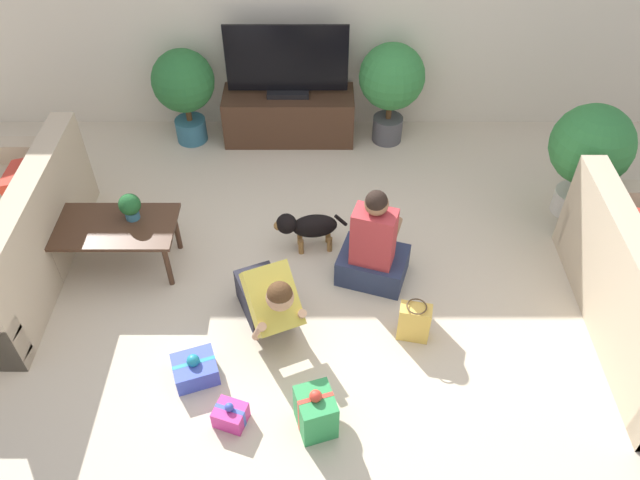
% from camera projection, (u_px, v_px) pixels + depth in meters
% --- Properties ---
extents(ground_plane, '(16.00, 16.00, 0.00)m').
position_uv_depth(ground_plane, '(316.00, 311.00, 4.76)').
color(ground_plane, beige).
extents(wall_back, '(8.40, 0.06, 2.60)m').
position_uv_depth(wall_back, '(317.00, 0.00, 5.75)').
color(wall_back, beige).
rests_on(wall_back, ground_plane).
extents(sofa_left, '(0.88, 1.96, 0.87)m').
position_uv_depth(sofa_left, '(8.00, 243.00, 4.86)').
color(sofa_left, '#C6B293').
rests_on(sofa_left, ground_plane).
extents(coffee_table, '(1.01, 0.53, 0.44)m').
position_uv_depth(coffee_table, '(111.00, 230.00, 4.85)').
color(coffee_table, '#472D1E').
rests_on(coffee_table, ground_plane).
extents(tv_console, '(1.29, 0.47, 0.49)m').
position_uv_depth(tv_console, '(289.00, 116.00, 6.26)').
color(tv_console, '#472D1E').
rests_on(tv_console, ground_plane).
extents(tv, '(1.16, 0.20, 0.71)m').
position_uv_depth(tv, '(287.00, 65.00, 5.87)').
color(tv, black).
rests_on(tv, tv_console).
extents(potted_plant_back_right, '(0.63, 0.63, 1.03)m').
position_uv_depth(potted_plant_back_right, '(391.00, 81.00, 5.94)').
color(potted_plant_back_right, '#4C4C51').
rests_on(potted_plant_back_right, ground_plane).
extents(potted_plant_corner_right, '(0.68, 0.68, 1.05)m').
position_uv_depth(potted_plant_corner_right, '(590.00, 149.00, 5.14)').
color(potted_plant_corner_right, beige).
rests_on(potted_plant_corner_right, ground_plane).
extents(potted_plant_back_left, '(0.60, 0.60, 0.97)m').
position_uv_depth(potted_plant_back_left, '(184.00, 86.00, 5.97)').
color(potted_plant_back_left, '#336B84').
rests_on(potted_plant_back_left, ground_plane).
extents(person_kneeling, '(0.58, 0.80, 0.75)m').
position_uv_depth(person_kneeling, '(268.00, 299.00, 4.43)').
color(person_kneeling, '#23232D').
rests_on(person_kneeling, ground_plane).
extents(person_sitting, '(0.62, 0.58, 0.92)m').
position_uv_depth(person_sitting, '(373.00, 249.00, 4.79)').
color(person_sitting, '#283351').
rests_on(person_sitting, ground_plane).
extents(dog, '(0.60, 0.22, 0.38)m').
position_uv_depth(dog, '(307.00, 226.00, 5.09)').
color(dog, black).
rests_on(dog, ground_plane).
extents(gift_box_a, '(0.30, 0.32, 0.39)m').
position_uv_depth(gift_box_a, '(316.00, 412.00, 3.96)').
color(gift_box_a, '#2D934C').
rests_on(gift_box_a, ground_plane).
extents(gift_box_b, '(0.36, 0.34, 0.23)m').
position_uv_depth(gift_box_b, '(195.00, 369.00, 4.29)').
color(gift_box_b, '#3D51BC').
rests_on(gift_box_b, ground_plane).
extents(gift_box_c, '(0.24, 0.23, 0.20)m').
position_uv_depth(gift_box_c, '(230.00, 415.00, 4.04)').
color(gift_box_c, '#CC3389').
rests_on(gift_box_c, ground_plane).
extents(gift_bag_a, '(0.25, 0.17, 0.34)m').
position_uv_depth(gift_bag_a, '(414.00, 322.00, 4.49)').
color(gift_bag_a, '#E5B74C').
rests_on(gift_bag_a, ground_plane).
extents(tabletop_plant, '(0.17, 0.17, 0.22)m').
position_uv_depth(tabletop_plant, '(130.00, 206.00, 4.78)').
color(tabletop_plant, '#336B84').
rests_on(tabletop_plant, coffee_table).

